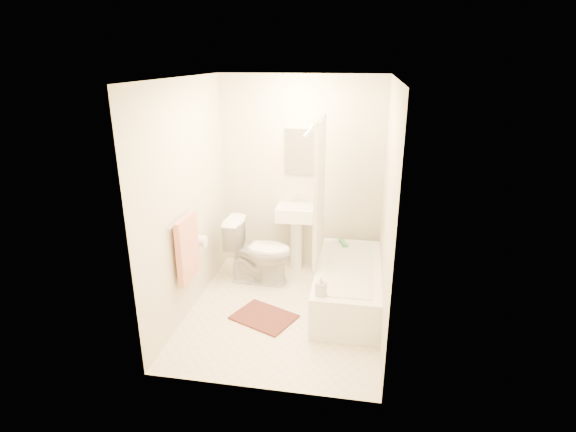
% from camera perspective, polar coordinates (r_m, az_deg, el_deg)
% --- Properties ---
extents(floor, '(2.40, 2.40, 0.00)m').
position_cam_1_polar(floor, '(4.92, -0.51, -12.02)').
color(floor, beige).
rests_on(floor, ground).
extents(ceiling, '(2.40, 2.40, 0.00)m').
position_cam_1_polar(ceiling, '(4.19, -0.61, 17.14)').
color(ceiling, white).
rests_on(ceiling, ground).
extents(wall_back, '(2.00, 0.02, 2.40)m').
position_cam_1_polar(wall_back, '(5.55, 1.68, 5.20)').
color(wall_back, beige).
rests_on(wall_back, ground).
extents(wall_left, '(0.02, 2.40, 2.40)m').
position_cam_1_polar(wall_left, '(4.69, -12.67, 1.99)').
color(wall_left, beige).
rests_on(wall_left, ground).
extents(wall_right, '(0.02, 2.40, 2.40)m').
position_cam_1_polar(wall_right, '(4.35, 12.51, 0.64)').
color(wall_right, beige).
rests_on(wall_right, ground).
extents(mirror, '(0.40, 0.03, 0.55)m').
position_cam_1_polar(mirror, '(5.46, 1.68, 8.19)').
color(mirror, white).
rests_on(mirror, wall_back).
extents(curtain_rod, '(0.03, 1.70, 0.03)m').
position_cam_1_polar(curtain_rod, '(4.29, 3.69, 11.78)').
color(curtain_rod, silver).
rests_on(curtain_rod, wall_back).
extents(shower_curtain, '(0.04, 0.80, 1.55)m').
position_cam_1_polar(shower_curtain, '(4.84, 4.01, 3.23)').
color(shower_curtain, silver).
rests_on(shower_curtain, curtain_rod).
extents(towel_bar, '(0.02, 0.60, 0.02)m').
position_cam_1_polar(towel_bar, '(4.49, -13.29, -0.21)').
color(towel_bar, silver).
rests_on(towel_bar, wall_left).
extents(towel, '(0.06, 0.45, 0.66)m').
position_cam_1_polar(towel, '(4.59, -12.63, -3.99)').
color(towel, '#CC7266').
rests_on(towel, towel_bar).
extents(toilet_paper, '(0.11, 0.12, 0.12)m').
position_cam_1_polar(toilet_paper, '(4.94, -10.98, -3.16)').
color(toilet_paper, white).
rests_on(toilet_paper, wall_left).
extents(toilet, '(0.80, 0.47, 0.77)m').
position_cam_1_polar(toilet, '(5.38, -3.70, -4.51)').
color(toilet, white).
rests_on(toilet, floor).
extents(sink, '(0.48, 0.39, 0.93)m').
position_cam_1_polar(sink, '(5.65, 1.05, -2.39)').
color(sink, white).
rests_on(sink, floor).
extents(bathtub, '(0.68, 1.56, 0.44)m').
position_cam_1_polar(bathtub, '(5.01, 7.63, -8.69)').
color(bathtub, white).
rests_on(bathtub, floor).
extents(bath_mat, '(0.74, 0.66, 0.02)m').
position_cam_1_polar(bath_mat, '(4.82, -3.08, -12.69)').
color(bath_mat, '#4D291A').
rests_on(bath_mat, floor).
extents(soap_bottle, '(0.11, 0.11, 0.19)m').
position_cam_1_polar(soap_bottle, '(4.30, 4.21, -8.86)').
color(soap_bottle, white).
rests_on(soap_bottle, bathtub).
extents(scrub_brush, '(0.13, 0.21, 0.04)m').
position_cam_1_polar(scrub_brush, '(5.45, 7.04, -3.45)').
color(scrub_brush, '#3F9E5E').
rests_on(scrub_brush, bathtub).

